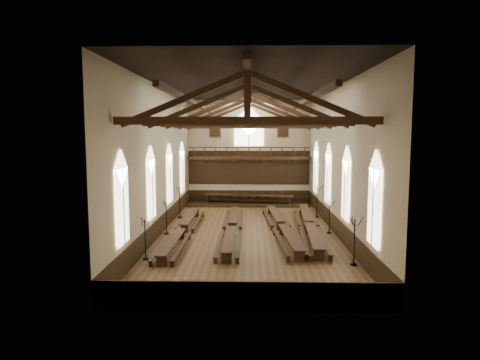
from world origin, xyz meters
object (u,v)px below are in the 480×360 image
(refectory_row_d, at_px, (310,224))
(candelabrum_left_far, at_px, (180,208))
(high_table, at_px, (249,196))
(candelabrum_left_near, at_px, (145,247))
(refectory_row_b, at_px, (232,227))
(dais, at_px, (249,204))
(refectory_row_a, at_px, (182,229))
(refectory_row_c, at_px, (282,225))
(candelabrum_right_near, at_px, (354,250))
(candelabrum_right_mid, at_px, (329,223))
(candelabrum_right_far, at_px, (317,207))
(candelabrum_left_mid, at_px, (166,224))

(refectory_row_d, height_order, candelabrum_left_far, candelabrum_left_far)
(high_table, xyz_separation_m, candelabrum_left_near, (-5.54, -17.69, -0.15))
(refectory_row_b, bearing_deg, dais, 84.66)
(refectory_row_a, bearing_deg, refectory_row_b, 11.83)
(refectory_row_c, xyz_separation_m, candelabrum_right_near, (3.23, -7.12, 0.26))
(dais, height_order, candelabrum_right_mid, candelabrum_right_mid)
(candelabrum_left_far, height_order, candelabrum_right_far, candelabrum_right_far)
(refectory_row_d, bearing_deg, refectory_row_b, -171.58)
(refectory_row_d, height_order, candelabrum_right_mid, candelabrum_right_mid)
(candelabrum_right_near, distance_m, candelabrum_right_mid, 7.01)
(candelabrum_left_near, xyz_separation_m, candelabrum_right_mid, (11.10, 6.33, 0.00))
(refectory_row_d, distance_m, candelabrum_right_near, 7.53)
(refectory_row_c, xyz_separation_m, high_table, (-2.33, 11.25, 0.34))
(dais, bearing_deg, candelabrum_right_near, -73.15)
(dais, relative_size, high_table, 1.34)
(refectory_row_b, height_order, refectory_row_c, refectory_row_c)
(refectory_row_c, height_order, candelabrum_right_far, candelabrum_right_far)
(candelabrum_left_near, distance_m, candelabrum_right_mid, 12.78)
(refectory_row_a, bearing_deg, candelabrum_right_far, 33.69)
(refectory_row_a, xyz_separation_m, refectory_row_b, (3.26, 0.68, 0.01))
(candelabrum_right_far, bearing_deg, candelabrum_left_near, -133.07)
(candelabrum_left_far, bearing_deg, refectory_row_b, -50.93)
(refectory_row_c, relative_size, high_table, 1.67)
(refectory_row_c, height_order, dais, refectory_row_c)
(candelabrum_right_mid, bearing_deg, refectory_row_b, -176.64)
(dais, distance_m, high_table, 0.77)
(candelabrum_left_far, bearing_deg, dais, 48.62)
(refectory_row_c, bearing_deg, candelabrum_left_near, -140.68)
(candelabrum_left_near, relative_size, candelabrum_left_far, 0.91)
(candelabrum_left_far, distance_m, candelabrum_right_mid, 12.21)
(candelabrum_right_near, bearing_deg, candelabrum_left_far, 132.56)
(candelabrum_right_near, bearing_deg, refectory_row_c, 114.41)
(refectory_row_a, relative_size, candelabrum_left_mid, 5.83)
(refectory_row_b, bearing_deg, candelabrum_left_near, -126.75)
(refectory_row_b, distance_m, candelabrum_right_mid, 6.68)
(refectory_row_a, xyz_separation_m, candelabrum_right_mid, (9.92, 1.07, 0.22))
(refectory_row_b, height_order, candelabrum_right_mid, candelabrum_right_mid)
(refectory_row_d, xyz_separation_m, dais, (-4.28, 10.95, -0.45))
(candelabrum_left_near, bearing_deg, candelabrum_left_mid, 90.00)
(refectory_row_d, distance_m, high_table, 11.76)
(refectory_row_c, bearing_deg, candelabrum_right_far, 59.24)
(candelabrum_left_mid, xyz_separation_m, candelabrum_right_mid, (11.10, 0.50, 0.00))
(candelabrum_left_near, xyz_separation_m, candelabrum_left_far, (0.00, 11.41, 0.07))
(refectory_row_a, height_order, dais, refectory_row_a)
(refectory_row_d, height_order, candelabrum_left_mid, candelabrum_left_mid)
(refectory_row_a, distance_m, candelabrum_right_mid, 9.98)
(refectory_row_b, distance_m, refectory_row_d, 5.44)
(refectory_row_b, bearing_deg, high_table, 84.66)
(refectory_row_c, bearing_deg, refectory_row_d, 8.65)
(candelabrum_left_mid, bearing_deg, candelabrum_right_near, -30.39)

